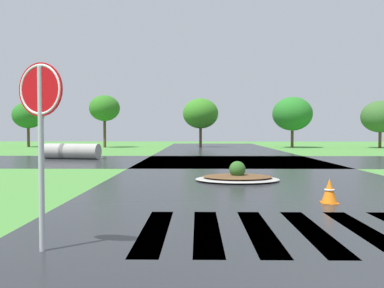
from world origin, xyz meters
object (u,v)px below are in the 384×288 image
(median_island, at_px, (237,177))
(drainage_pipe_stack, at_px, (72,151))
(stop_sign, at_px, (41,111))
(traffic_cone, at_px, (329,191))

(median_island, bearing_deg, drainage_pipe_stack, 130.55)
(stop_sign, relative_size, traffic_cone, 4.52)
(median_island, relative_size, traffic_cone, 4.85)
(traffic_cone, bearing_deg, drainage_pipe_stack, 126.09)
(drainage_pipe_stack, distance_m, traffic_cone, 18.28)
(median_island, xyz_separation_m, drainage_pipe_stack, (-9.01, 10.53, 0.33))
(stop_sign, xyz_separation_m, median_island, (3.58, 8.08, -1.87))
(stop_sign, xyz_separation_m, drainage_pipe_stack, (-5.43, 18.61, -1.53))
(median_island, bearing_deg, traffic_cone, -67.48)
(stop_sign, distance_m, median_island, 9.03)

